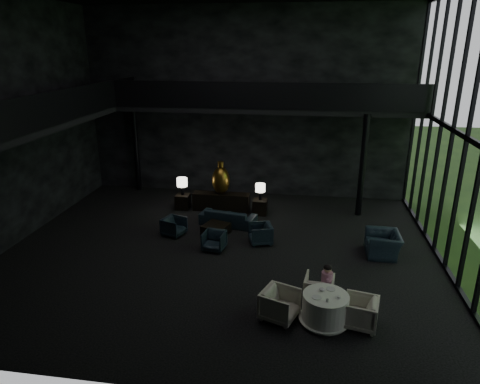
# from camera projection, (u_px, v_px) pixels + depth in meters

# --- Properties ---
(floor) EXTENTS (14.00, 12.00, 0.02)m
(floor) POSITION_uv_depth(u_px,v_px,m) (221.00, 252.00, 14.00)
(floor) COLOR black
(floor) RESTS_ON ground
(wall_back) EXTENTS (14.00, 0.04, 8.00)m
(wall_back) POSITION_uv_depth(u_px,v_px,m) (246.00, 104.00, 18.30)
(wall_back) COLOR black
(wall_back) RESTS_ON ground
(wall_front) EXTENTS (14.00, 0.04, 8.00)m
(wall_front) POSITION_uv_depth(u_px,v_px,m) (147.00, 199.00, 7.09)
(wall_front) COLOR black
(wall_front) RESTS_ON ground
(wall_left) EXTENTS (0.04, 12.00, 8.00)m
(wall_left) POSITION_uv_depth(u_px,v_px,m) (4.00, 124.00, 13.69)
(wall_left) COLOR black
(wall_left) RESTS_ON ground
(curtain_wall) EXTENTS (0.20, 12.00, 8.00)m
(curtain_wall) POSITION_uv_depth(u_px,v_px,m) (467.00, 138.00, 11.71)
(curtain_wall) COLOR black
(curtain_wall) RESTS_ON ground
(mezzanine_left) EXTENTS (2.00, 12.00, 0.25)m
(mezzanine_left) POSITION_uv_depth(u_px,v_px,m) (33.00, 125.00, 13.55)
(mezzanine_left) COLOR black
(mezzanine_left) RESTS_ON wall_left
(mezzanine_back) EXTENTS (12.00, 2.00, 0.25)m
(mezzanine_back) POSITION_uv_depth(u_px,v_px,m) (267.00, 108.00, 17.23)
(mezzanine_back) COLOR black
(mezzanine_back) RESTS_ON wall_back
(railing_left) EXTENTS (0.06, 12.00, 1.00)m
(railing_left) POSITION_uv_depth(u_px,v_px,m) (60.00, 107.00, 13.21)
(railing_left) COLOR black
(railing_left) RESTS_ON mezzanine_left
(railing_back) EXTENTS (12.00, 0.06, 1.00)m
(railing_back) POSITION_uv_depth(u_px,v_px,m) (265.00, 96.00, 16.10)
(railing_back) COLOR black
(railing_back) RESTS_ON mezzanine_back
(column_nw) EXTENTS (0.24, 0.24, 4.00)m
(column_nw) POSITION_uv_depth(u_px,v_px,m) (136.00, 148.00, 19.38)
(column_nw) COLOR black
(column_nw) RESTS_ON floor
(column_ne) EXTENTS (0.24, 0.24, 4.00)m
(column_ne) POSITION_uv_depth(u_px,v_px,m) (362.00, 166.00, 16.41)
(column_ne) COLOR black
(column_ne) RESTS_ON floor
(console) EXTENTS (2.29, 0.52, 0.73)m
(console) POSITION_uv_depth(u_px,v_px,m) (221.00, 202.00, 17.38)
(console) COLOR black
(console) RESTS_ON floor
(bronze_urn) EXTENTS (0.71, 0.71, 1.33)m
(bronze_urn) POSITION_uv_depth(u_px,v_px,m) (221.00, 180.00, 17.06)
(bronze_urn) COLOR #A7682E
(bronze_urn) RESTS_ON console
(side_table_left) EXTENTS (0.55, 0.55, 0.60)m
(side_table_left) POSITION_uv_depth(u_px,v_px,m) (183.00, 202.00, 17.59)
(side_table_left) COLOR black
(side_table_left) RESTS_ON floor
(table_lamp_left) EXTENTS (0.43, 0.43, 0.72)m
(table_lamp_left) POSITION_uv_depth(u_px,v_px,m) (182.00, 183.00, 17.32)
(table_lamp_left) COLOR black
(table_lamp_left) RESTS_ON side_table_left
(side_table_right) EXTENTS (0.55, 0.55, 0.60)m
(side_table_right) POSITION_uv_depth(u_px,v_px,m) (260.00, 207.00, 17.02)
(side_table_right) COLOR black
(side_table_right) RESTS_ON floor
(table_lamp_right) EXTENTS (0.39, 0.39, 0.65)m
(table_lamp_right) POSITION_uv_depth(u_px,v_px,m) (260.00, 188.00, 16.80)
(table_lamp_right) COLOR black
(table_lamp_right) RESTS_ON side_table_right
(sofa) EXTENTS (2.15, 0.95, 0.81)m
(sofa) POSITION_uv_depth(u_px,v_px,m) (228.00, 214.00, 15.98)
(sofa) COLOR black
(sofa) RESTS_ON floor
(lounge_armchair_west) EXTENTS (0.79, 0.82, 0.67)m
(lounge_armchair_west) POSITION_uv_depth(u_px,v_px,m) (174.00, 226.00, 15.12)
(lounge_armchair_west) COLOR black
(lounge_armchair_west) RESTS_ON floor
(lounge_armchair_east) EXTENTS (0.84, 0.87, 0.73)m
(lounge_armchair_east) POSITION_uv_depth(u_px,v_px,m) (260.00, 233.00, 14.49)
(lounge_armchair_east) COLOR black
(lounge_armchair_east) RESTS_ON floor
(lounge_armchair_south) EXTENTS (0.70, 0.66, 0.64)m
(lounge_armchair_south) POSITION_uv_depth(u_px,v_px,m) (214.00, 241.00, 14.03)
(lounge_armchair_south) COLOR black
(lounge_armchair_south) RESTS_ON floor
(window_armchair) EXTENTS (0.82, 1.26, 1.10)m
(window_armchair) POSITION_uv_depth(u_px,v_px,m) (383.00, 239.00, 13.62)
(window_armchair) COLOR black
(window_armchair) RESTS_ON floor
(coffee_table) EXTENTS (1.04, 1.04, 0.36)m
(coffee_table) POSITION_uv_depth(u_px,v_px,m) (216.00, 229.00, 15.25)
(coffee_table) COLOR black
(coffee_table) RESTS_ON floor
(dining_table) EXTENTS (1.25, 1.25, 0.75)m
(dining_table) POSITION_uv_depth(u_px,v_px,m) (325.00, 310.00, 10.36)
(dining_table) COLOR white
(dining_table) RESTS_ON floor
(dining_chair_north) EXTENTS (0.82, 0.78, 0.75)m
(dining_chair_north) POSITION_uv_depth(u_px,v_px,m) (319.00, 287.00, 11.24)
(dining_chair_north) COLOR #BFAF8E
(dining_chair_north) RESTS_ON floor
(dining_chair_east) EXTENTS (0.91, 0.95, 0.84)m
(dining_chair_east) POSITION_uv_depth(u_px,v_px,m) (360.00, 311.00, 10.19)
(dining_chair_east) COLOR gray
(dining_chair_east) RESTS_ON floor
(dining_chair_west) EXTENTS (1.10, 1.13, 0.92)m
(dining_chair_west) POSITION_uv_depth(u_px,v_px,m) (280.00, 302.00, 10.46)
(dining_chair_west) COLOR #B8B0A2
(dining_chair_west) RESTS_ON floor
(child) EXTENTS (0.29, 0.29, 0.63)m
(child) POSITION_uv_depth(u_px,v_px,m) (327.00, 276.00, 11.05)
(child) COLOR #E9A4BD
(child) RESTS_ON dining_chair_north
(plate_a) EXTENTS (0.26, 0.26, 0.01)m
(plate_a) POSITION_uv_depth(u_px,v_px,m) (317.00, 297.00, 10.11)
(plate_a) COLOR white
(plate_a) RESTS_ON dining_table
(plate_b) EXTENTS (0.23, 0.23, 0.02)m
(plate_b) POSITION_uv_depth(u_px,v_px,m) (331.00, 289.00, 10.46)
(plate_b) COLOR white
(plate_b) RESTS_ON dining_table
(saucer) EXTENTS (0.15, 0.15, 0.01)m
(saucer) POSITION_uv_depth(u_px,v_px,m) (338.00, 298.00, 10.11)
(saucer) COLOR white
(saucer) RESTS_ON dining_table
(coffee_cup) EXTENTS (0.10, 0.10, 0.06)m
(coffee_cup) POSITION_uv_depth(u_px,v_px,m) (339.00, 297.00, 10.07)
(coffee_cup) COLOR white
(coffee_cup) RESTS_ON saucer
(cereal_bowl) EXTENTS (0.14, 0.14, 0.07)m
(cereal_bowl) POSITION_uv_depth(u_px,v_px,m) (322.00, 290.00, 10.39)
(cereal_bowl) COLOR white
(cereal_bowl) RESTS_ON dining_table
(cream_pot) EXTENTS (0.08, 0.08, 0.07)m
(cream_pot) POSITION_uv_depth(u_px,v_px,m) (327.00, 300.00, 9.94)
(cream_pot) COLOR #99999E
(cream_pot) RESTS_ON dining_table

